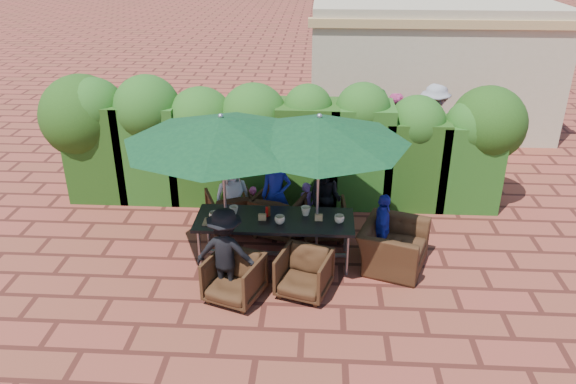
# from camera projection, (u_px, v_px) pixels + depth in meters

# --- Properties ---
(ground) EXTENTS (80.00, 80.00, 0.00)m
(ground) POSITION_uv_depth(u_px,v_px,m) (271.00, 262.00, 9.01)
(ground) COLOR brown
(ground) RESTS_ON ground
(dining_table) EXTENTS (2.47, 0.90, 0.75)m
(dining_table) POSITION_uv_depth(u_px,v_px,m) (275.00, 223.00, 8.78)
(dining_table) COLOR black
(dining_table) RESTS_ON ground
(umbrella_left) EXTENTS (2.92, 2.92, 2.46)m
(umbrella_left) POSITION_uv_depth(u_px,v_px,m) (221.00, 130.00, 8.11)
(umbrella_left) COLOR gray
(umbrella_left) RESTS_ON ground
(umbrella_right) EXTENTS (2.70, 2.70, 2.46)m
(umbrella_right) POSITION_uv_depth(u_px,v_px,m) (319.00, 130.00, 8.11)
(umbrella_right) COLOR gray
(umbrella_right) RESTS_ON ground
(chair_far_left) EXTENTS (0.95, 0.92, 0.77)m
(chair_far_left) POSITION_uv_depth(u_px,v_px,m) (230.00, 208.00, 9.89)
(chair_far_left) COLOR black
(chair_far_left) RESTS_ON ground
(chair_far_mid) EXTENTS (1.01, 0.98, 0.83)m
(chair_far_mid) POSITION_uv_depth(u_px,v_px,m) (279.00, 212.00, 9.68)
(chair_far_mid) COLOR black
(chair_far_mid) RESTS_ON ground
(chair_far_right) EXTENTS (0.74, 0.69, 0.72)m
(chair_far_right) POSITION_uv_depth(u_px,v_px,m) (325.00, 217.00, 9.63)
(chair_far_right) COLOR black
(chair_far_right) RESTS_ON ground
(chair_near_left) EXTENTS (0.91, 0.88, 0.74)m
(chair_near_left) POSITION_uv_depth(u_px,v_px,m) (234.00, 276.00, 7.98)
(chair_near_left) COLOR black
(chair_near_left) RESTS_ON ground
(chair_near_right) EXTENTS (0.88, 0.85, 0.73)m
(chair_near_right) POSITION_uv_depth(u_px,v_px,m) (304.00, 271.00, 8.10)
(chair_near_right) COLOR black
(chair_near_right) RESTS_ON ground
(chair_end_right) EXTENTS (1.02, 1.25, 0.94)m
(chair_end_right) POSITION_uv_depth(u_px,v_px,m) (394.00, 239.00, 8.72)
(chair_end_right) COLOR black
(chair_end_right) RESTS_ON ground
(adult_far_left) EXTENTS (0.74, 0.60, 1.29)m
(adult_far_left) POSITION_uv_depth(u_px,v_px,m) (232.00, 196.00, 9.71)
(adult_far_left) COLOR silver
(adult_far_left) RESTS_ON ground
(adult_far_mid) EXTENTS (0.53, 0.44, 1.41)m
(adult_far_mid) POSITION_uv_depth(u_px,v_px,m) (276.00, 195.00, 9.63)
(adult_far_mid) COLOR #1D26A1
(adult_far_mid) RESTS_ON ground
(adult_far_right) EXTENTS (0.70, 0.58, 1.25)m
(adult_far_right) POSITION_uv_depth(u_px,v_px,m) (325.00, 199.00, 9.68)
(adult_far_right) COLOR black
(adult_far_right) RESTS_ON ground
(adult_near_left) EXTENTS (0.91, 0.50, 1.36)m
(adult_near_left) POSITION_uv_depth(u_px,v_px,m) (226.00, 252.00, 7.97)
(adult_near_left) COLOR black
(adult_near_left) RESTS_ON ground
(adult_end_right) EXTENTS (0.36, 0.69, 1.16)m
(adult_end_right) POSITION_uv_depth(u_px,v_px,m) (382.00, 228.00, 8.81)
(adult_end_right) COLOR #1D26A1
(adult_end_right) RESTS_ON ground
(child_left) EXTENTS (0.32, 0.29, 0.78)m
(child_left) POSITION_uv_depth(u_px,v_px,m) (253.00, 208.00, 9.88)
(child_left) COLOR #EB53A1
(child_left) RESTS_ON ground
(child_right) EXTENTS (0.39, 0.36, 0.88)m
(child_right) POSITION_uv_depth(u_px,v_px,m) (307.00, 207.00, 9.81)
(child_right) COLOR #78499E
(child_right) RESTS_ON ground
(pedestrian_a) EXTENTS (1.79, 1.15, 1.81)m
(pedestrian_a) POSITION_uv_depth(u_px,v_px,m) (375.00, 128.00, 12.20)
(pedestrian_a) COLOR #217B30
(pedestrian_a) RESTS_ON ground
(pedestrian_b) EXTENTS (0.90, 0.71, 1.63)m
(pedestrian_b) POSITION_uv_depth(u_px,v_px,m) (392.00, 129.00, 12.41)
(pedestrian_b) COLOR #EB53A1
(pedestrian_b) RESTS_ON ground
(pedestrian_c) EXTENTS (1.20, 1.19, 1.81)m
(pedestrian_c) POSITION_uv_depth(u_px,v_px,m) (433.00, 125.00, 12.41)
(pedestrian_c) COLOR gray
(pedestrian_c) RESTS_ON ground
(cup_a) EXTENTS (0.17, 0.17, 0.14)m
(cup_a) POSITION_uv_depth(u_px,v_px,m) (215.00, 216.00, 8.67)
(cup_a) COLOR beige
(cup_a) RESTS_ON dining_table
(cup_b) EXTENTS (0.14, 0.14, 0.13)m
(cup_b) POSITION_uv_depth(u_px,v_px,m) (234.00, 210.00, 8.87)
(cup_b) COLOR beige
(cup_b) RESTS_ON dining_table
(cup_c) EXTENTS (0.16, 0.16, 0.13)m
(cup_c) POSITION_uv_depth(u_px,v_px,m) (280.00, 220.00, 8.58)
(cup_c) COLOR beige
(cup_c) RESTS_ON dining_table
(cup_d) EXTENTS (0.15, 0.15, 0.14)m
(cup_d) POSITION_uv_depth(u_px,v_px,m) (306.00, 211.00, 8.83)
(cup_d) COLOR beige
(cup_d) RESTS_ON dining_table
(cup_e) EXTENTS (0.16, 0.16, 0.12)m
(cup_e) POSITION_uv_depth(u_px,v_px,m) (339.00, 219.00, 8.61)
(cup_e) COLOR beige
(cup_e) RESTS_ON dining_table
(ketchup_bottle) EXTENTS (0.04, 0.04, 0.17)m
(ketchup_bottle) POSITION_uv_depth(u_px,v_px,m) (267.00, 212.00, 8.77)
(ketchup_bottle) COLOR #B20C0A
(ketchup_bottle) RESTS_ON dining_table
(sauce_bottle) EXTENTS (0.04, 0.04, 0.17)m
(sauce_bottle) POSITION_uv_depth(u_px,v_px,m) (269.00, 211.00, 8.79)
(sauce_bottle) COLOR #4C230C
(sauce_bottle) RESTS_ON dining_table
(serving_tray) EXTENTS (0.35, 0.25, 0.02)m
(serving_tray) POSITION_uv_depth(u_px,v_px,m) (215.00, 222.00, 8.63)
(serving_tray) COLOR #99714A
(serving_tray) RESTS_ON dining_table
(number_block_left) EXTENTS (0.12, 0.06, 0.10)m
(number_block_left) POSITION_uv_depth(u_px,v_px,m) (262.00, 217.00, 8.69)
(number_block_left) COLOR tan
(number_block_left) RESTS_ON dining_table
(number_block_right) EXTENTS (0.12, 0.06, 0.10)m
(number_block_right) POSITION_uv_depth(u_px,v_px,m) (319.00, 217.00, 8.68)
(number_block_right) COLOR tan
(number_block_right) RESTS_ON dining_table
(hedge_wall) EXTENTS (9.10, 1.60, 2.44)m
(hedge_wall) POSITION_uv_depth(u_px,v_px,m) (264.00, 135.00, 10.55)
(hedge_wall) COLOR #1D3D10
(hedge_wall) RESTS_ON ground
(building) EXTENTS (6.20, 3.08, 3.20)m
(building) POSITION_uv_depth(u_px,v_px,m) (429.00, 67.00, 14.44)
(building) COLOR #BCAB8C
(building) RESTS_ON ground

